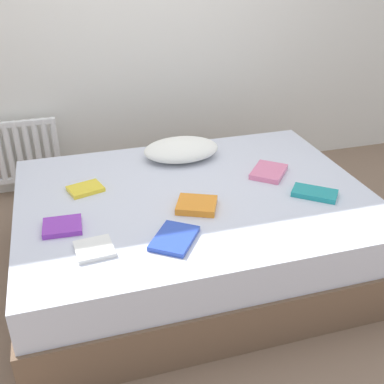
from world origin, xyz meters
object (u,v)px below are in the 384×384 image
textbook_pink (269,172)px  textbook_teal (315,193)px  textbook_blue (174,238)px  textbook_yellow (85,189)px  pillow (181,149)px  radiator (19,152)px  textbook_orange (197,205)px  textbook_purple (62,226)px  bed (194,230)px  textbook_white (94,249)px

textbook_pink → textbook_teal: size_ratio=0.98×
textbook_blue → textbook_teal: (0.87, 0.20, 0.00)m
textbook_pink → textbook_yellow: 1.10m
pillow → textbook_yellow: pillow is taller
pillow → textbook_pink: 0.59m
textbook_blue → textbook_yellow: 0.72m
pillow → radiator: bearing=145.6°
textbook_yellow → textbook_teal: bearing=-35.2°
radiator → textbook_orange: radiator is taller
pillow → textbook_blue: bearing=-107.4°
textbook_purple → pillow: bearing=42.4°
textbook_orange → bed: bearing=101.6°
pillow → textbook_white: 1.10m
pillow → textbook_purple: size_ratio=2.60×
textbook_teal → textbook_white: bearing=-133.1°
textbook_blue → textbook_yellow: textbook_blue is taller
textbook_orange → textbook_purple: bearing=-155.4°
textbook_yellow → bed: bearing=-35.3°
bed → textbook_orange: 0.32m
radiator → textbook_orange: 1.68m
textbook_yellow → pillow: bearing=7.0°
bed → textbook_pink: (0.50, 0.10, 0.27)m
radiator → pillow: 1.29m
bed → radiator: size_ratio=3.45×
textbook_pink → textbook_orange: textbook_orange is taller
textbook_pink → textbook_white: (-1.11, -0.50, -0.00)m
textbook_pink → textbook_orange: 0.60m
radiator → textbook_white: radiator is taller
radiator → textbook_purple: radiator is taller
radiator → textbook_white: 1.65m
textbook_orange → textbook_yellow: textbook_orange is taller
textbook_purple → textbook_orange: bearing=3.4°
pillow → textbook_purple: 1.02m
textbook_pink → textbook_orange: size_ratio=1.16×
pillow → textbook_purple: (-0.79, -0.65, -0.05)m
radiator → textbook_yellow: bearing=-67.6°
textbook_pink → textbook_blue: textbook_pink is taller
textbook_pink → textbook_orange: bearing=155.9°
textbook_purple → textbook_yellow: size_ratio=1.02×
pillow → textbook_blue: size_ratio=1.97×
bed → textbook_yellow: bearing=160.9°
radiator → textbook_teal: (1.64, -1.42, 0.15)m
radiator → textbook_teal: radiator is taller
radiator → pillow: bearing=-34.4°
bed → textbook_white: textbook_white is taller
textbook_teal → textbook_purple: bearing=-143.5°
textbook_purple → textbook_orange: textbook_orange is taller
textbook_orange → textbook_teal: textbook_orange is taller
radiator → pillow: pillow is taller
radiator → textbook_yellow: (0.41, -1.00, 0.14)m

